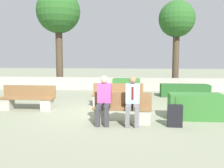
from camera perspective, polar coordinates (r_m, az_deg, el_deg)
The scene contains 13 objects.
ground_plane at distance 8.28m, azimuth -1.70°, elevation -6.57°, with size 60.00×60.00×0.00m, color gray.
perimeter_wall at distance 13.72m, azimuth 1.28°, elevation 0.03°, with size 14.41×0.30×0.68m.
bench_front at distance 7.02m, azimuth 2.39°, elevation -6.35°, with size 1.63×0.48×0.83m.
bench_left_side at distance 9.34m, azimuth 1.30°, elevation -3.09°, with size 1.90×0.48×0.83m.
bench_right_side at distance 9.18m, azimuth -18.77°, elevation -3.58°, with size 1.91×0.49×0.83m.
person_seated_man at distance 6.80m, azimuth 4.71°, elevation -3.36°, with size 0.38×0.64×1.30m.
person_seated_woman at distance 6.85m, azimuth -1.88°, elevation -3.13°, with size 0.38×0.64×1.32m.
hedge_block_near_right at distance 7.81m, azimuth 18.43°, elevation -4.86°, with size 1.53×0.71×0.75m.
hedge_block_mid_left at distance 12.01m, azimuth 16.23°, elevation -1.42°, with size 2.19×0.78×0.56m.
hedge_block_mid_right at distance 11.99m, azimuth 3.31°, elevation -0.66°, with size 1.28×0.84×0.78m.
suitcase at distance 6.82m, azimuth 14.18°, elevation -7.05°, with size 0.38×0.20×0.79m.
tree_leftmost at distance 15.29m, azimuth -12.16°, elevation 15.63°, with size 2.53×2.53×5.71m.
tree_center_left at distance 14.62m, azimuth 14.58°, elevation 13.76°, with size 2.00×2.00×4.90m.
Camera 1 is at (1.04, -8.01, 1.85)m, focal length 40.00 mm.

